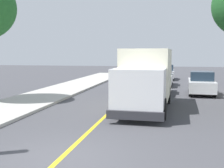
{
  "coord_description": "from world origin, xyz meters",
  "views": [
    {
      "loc": [
        3.03,
        -7.79,
        2.97
      ],
      "look_at": [
        0.06,
        7.04,
        1.4
      ],
      "focal_mm": 47.52,
      "sensor_mm": 36.0,
      "label": 1
    }
  ],
  "objects_px": {
    "parked_car_near": "(157,83)",
    "parked_car_far": "(166,73)",
    "box_truck": "(146,76)",
    "parked_car_mid": "(163,77)",
    "parked_van_across": "(201,83)"
  },
  "relations": [
    {
      "from": "parked_car_mid",
      "to": "box_truck",
      "type": "bearing_deg",
      "value": -92.57
    },
    {
      "from": "parked_car_far",
      "to": "parked_van_across",
      "type": "relative_size",
      "value": 0.99
    },
    {
      "from": "parked_car_near",
      "to": "parked_car_far",
      "type": "bearing_deg",
      "value": 88.0
    },
    {
      "from": "box_truck",
      "to": "parked_car_near",
      "type": "height_order",
      "value": "box_truck"
    },
    {
      "from": "parked_car_near",
      "to": "parked_van_across",
      "type": "distance_m",
      "value": 3.19
    },
    {
      "from": "box_truck",
      "to": "parked_van_across",
      "type": "distance_m",
      "value": 7.4
    },
    {
      "from": "box_truck",
      "to": "parked_car_far",
      "type": "bearing_deg",
      "value": 87.75
    },
    {
      "from": "box_truck",
      "to": "parked_van_across",
      "type": "xyz_separation_m",
      "value": [
        3.47,
        6.46,
        -0.97
      ]
    },
    {
      "from": "parked_car_far",
      "to": "parked_van_across",
      "type": "xyz_separation_m",
      "value": [
        2.74,
        -11.98,
        0.0
      ]
    },
    {
      "from": "box_truck",
      "to": "parked_car_near",
      "type": "relative_size",
      "value": 1.62
    },
    {
      "from": "parked_car_far",
      "to": "parked_car_mid",
      "type": "bearing_deg",
      "value": -91.7
    },
    {
      "from": "parked_car_mid",
      "to": "parked_van_across",
      "type": "bearing_deg",
      "value": -61.25
    },
    {
      "from": "parked_car_far",
      "to": "parked_van_across",
      "type": "distance_m",
      "value": 12.29
    },
    {
      "from": "parked_car_near",
      "to": "parked_van_across",
      "type": "xyz_separation_m",
      "value": [
        3.17,
        0.31,
        0.0
      ]
    },
    {
      "from": "parked_car_mid",
      "to": "parked_van_across",
      "type": "relative_size",
      "value": 1.0
    }
  ]
}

